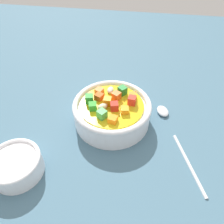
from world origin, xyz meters
The scene contains 4 objects.
ground_plane centered at (0.00, 0.00, -1.00)cm, with size 140.00×140.00×2.00cm, color #42667A.
soup_bowl_main centered at (-0.01, -0.01, 2.93)cm, with size 16.74×16.74×6.65cm.
spoon centered at (0.57, 13.07, 0.45)cm, with size 21.81×9.20×1.05cm.
side_bowl_small centered at (15.39, -14.67, 2.06)cm, with size 9.29×9.29×4.00cm.
Camera 1 is at (32.42, 5.32, 34.66)cm, focal length 33.81 mm.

